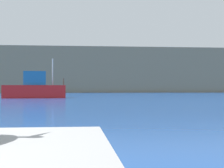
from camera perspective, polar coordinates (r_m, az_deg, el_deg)
name	(u,v)px	position (r m, az deg, el deg)	size (l,w,h in m)	color
hillside_backdrop	(66,71)	(81.54, -7.34, 2.07)	(140.00, 16.48, 9.64)	#7F755B
fishing_boat_red	(34,88)	(36.36, -12.40, -0.70)	(6.31, 2.41, 4.00)	red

